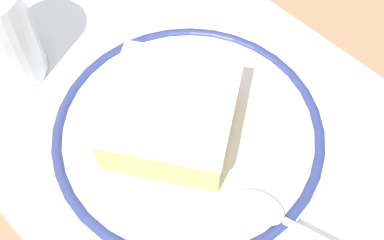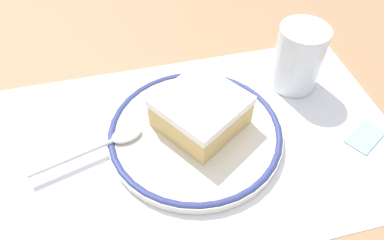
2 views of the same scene
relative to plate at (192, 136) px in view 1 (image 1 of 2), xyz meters
The scene contains 5 objects.
ground_plane 0.01m from the plate, 113.97° to the left, with size 2.40×2.40×0.00m, color #9E7551.
placemat 0.01m from the plate, 113.97° to the left, with size 0.50×0.30×0.00m, color white.
plate is the anchor object (origin of this frame).
cake_slice 0.03m from the plate, 145.31° to the right, with size 0.13×0.13×0.04m.
spoon 0.10m from the plate, ahead, with size 0.14×0.05×0.01m.
Camera 1 is at (0.15, -0.15, 0.36)m, focal length 49.20 mm.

